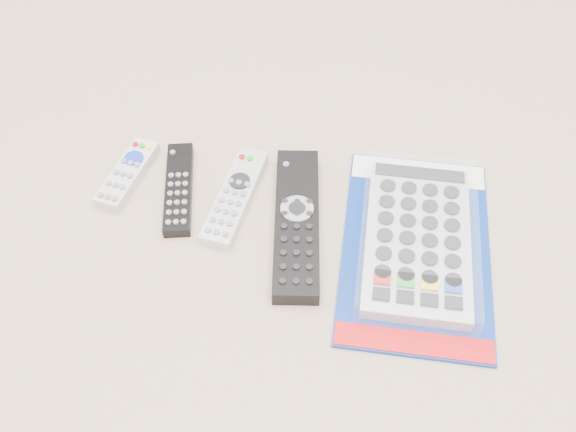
# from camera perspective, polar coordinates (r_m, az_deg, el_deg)

# --- Properties ---
(remote_small_grey) EXTENTS (0.07, 0.14, 0.02)m
(remote_small_grey) POSITION_cam_1_polar(r_m,az_deg,el_deg) (0.98, -14.10, 3.66)
(remote_small_grey) COLOR #B1B1B3
(remote_small_grey) RESTS_ON ground
(remote_slim_black) EXTENTS (0.07, 0.17, 0.02)m
(remote_slim_black) POSITION_cam_1_polar(r_m,az_deg,el_deg) (0.94, -9.69, 2.41)
(remote_slim_black) COLOR black
(remote_slim_black) RESTS_ON ground
(remote_silver_dvd) EXTENTS (0.07, 0.18, 0.02)m
(remote_silver_dvd) POSITION_cam_1_polar(r_m,az_deg,el_deg) (0.92, -4.74, 1.72)
(remote_silver_dvd) COLOR #BCBCC1
(remote_silver_dvd) RESTS_ON ground
(remote_large_black) EXTENTS (0.09, 0.26, 0.03)m
(remote_large_black) POSITION_cam_1_polar(r_m,az_deg,el_deg) (0.89, 0.79, -0.58)
(remote_large_black) COLOR black
(remote_large_black) RESTS_ON ground
(jumbo_remote_packaged) EXTENTS (0.20, 0.33, 0.04)m
(jumbo_remote_packaged) POSITION_cam_1_polar(r_m,az_deg,el_deg) (0.88, 11.45, -1.95)
(jumbo_remote_packaged) COLOR navy
(jumbo_remote_packaged) RESTS_ON ground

